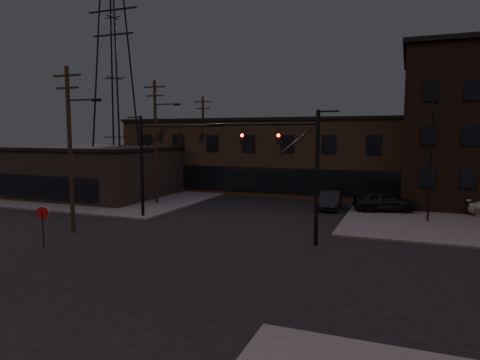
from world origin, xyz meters
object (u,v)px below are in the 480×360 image
traffic_signal_far (156,155)px  car_crossing (330,200)px  stop_sign (43,217)px  traffic_signal_near (298,162)px  parked_car_lot_a (384,201)px

traffic_signal_far → car_crossing: 15.69m
traffic_signal_far → car_crossing: traffic_signal_far is taller
stop_sign → car_crossing: (13.25, 19.22, -1.06)m
car_crossing → traffic_signal_far: bearing=-145.3°
traffic_signal_near → car_crossing: 13.39m
stop_sign → car_crossing: 23.37m
traffic_signal_near → stop_sign: bearing=-154.1°
parked_car_lot_a → traffic_signal_near: bearing=144.7°
car_crossing → parked_car_lot_a: bearing=-6.0°
stop_sign → parked_car_lot_a: (17.75, 18.98, -0.84)m
traffic_signal_near → car_crossing: bearing=90.5°
traffic_signal_far → parked_car_lot_a: 19.18m
traffic_signal_near → stop_sign: traffic_signal_near is taller
traffic_signal_near → traffic_signal_far: same height
parked_car_lot_a → car_crossing: (-4.50, 0.23, -0.22)m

